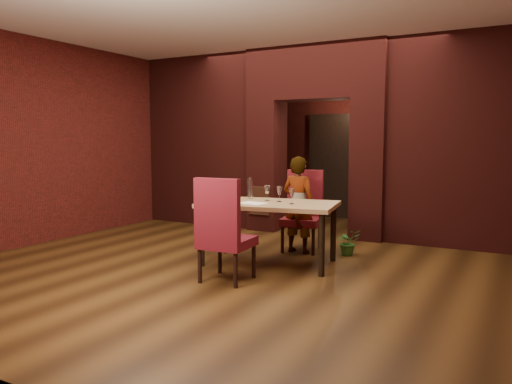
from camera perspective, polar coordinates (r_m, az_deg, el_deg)
floor at (r=7.00m, az=0.56°, el=-7.44°), size 8.00×8.00×0.00m
ceiling at (r=6.99m, az=0.58°, el=19.00°), size 7.00×8.00×0.04m
wall_back at (r=10.51m, az=10.97°, el=5.74°), size 7.00×0.04×3.20m
wall_left at (r=9.01m, az=-19.55°, el=5.48°), size 0.04×8.00×3.20m
pillar_left at (r=9.04m, az=1.24°, el=2.97°), size 0.55×0.55×2.30m
pillar_right at (r=8.33m, az=12.92°, el=2.56°), size 0.55×0.55×2.30m
lintel at (r=8.70m, az=6.98°, el=13.37°), size 2.45×0.55×0.90m
wing_wall_left at (r=9.76m, az=-6.17°, el=5.80°), size 2.28×0.35×3.20m
wing_wall_right at (r=8.05m, az=22.75°, el=5.34°), size 2.28×0.35×3.20m
vent_panel at (r=8.83m, az=0.35°, el=-1.01°), size 0.40×0.03×0.50m
rear_door at (r=10.60m, az=8.75°, el=2.81°), size 0.90×0.08×2.10m
rear_door_frame at (r=10.56m, az=8.68°, el=2.80°), size 1.02×0.04×2.22m
dining_table at (r=6.57m, az=1.46°, el=-4.71°), size 1.88×1.27×0.81m
chair_far at (r=7.31m, az=5.23°, el=-2.19°), size 0.62×0.62×1.18m
chair_near at (r=5.76m, az=-3.33°, el=-4.26°), size 0.58×0.58×1.21m
person_seated at (r=7.18m, az=4.89°, el=-1.47°), size 0.54×0.39×1.39m
wine_glass_a at (r=6.67m, az=1.28°, el=-0.11°), size 0.08×0.08×0.21m
wine_glass_b at (r=6.56m, az=2.69°, el=-0.24°), size 0.08×0.08×0.20m
wine_glass_c at (r=6.34m, az=4.12°, el=-0.49°), size 0.08×0.08×0.20m
tasting_sheet at (r=6.40m, az=-0.35°, el=-1.28°), size 0.37×0.30×0.00m
wine_bucket at (r=6.65m, az=-4.55°, el=-0.01°), size 0.19×0.19×0.24m
water_bottle at (r=6.89m, az=-0.70°, el=0.45°), size 0.07×0.07×0.29m
potted_plant at (r=7.21m, az=10.48°, el=-5.65°), size 0.44×0.44×0.37m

